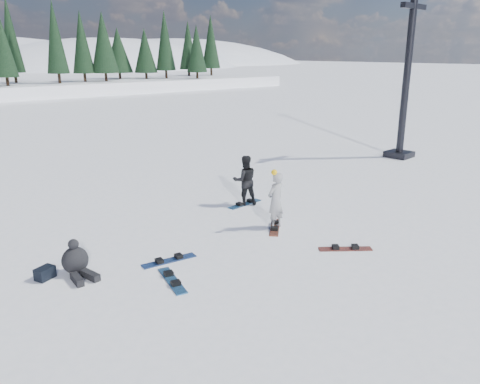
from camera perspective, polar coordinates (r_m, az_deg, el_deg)
name	(u,v)px	position (r m, az deg, el deg)	size (l,w,h in m)	color
ground	(300,228)	(15.06, 7.29, -4.34)	(420.00, 420.00, 0.00)	white
lift_tower	(405,94)	(25.90, 19.47, 11.20)	(2.25, 1.33, 8.12)	black
snowboarder_woman	(276,200)	(14.67, 4.36, -1.02)	(0.73, 0.54, 1.97)	#96979B
snowboarder_man	(245,180)	(16.92, 0.61, 1.44)	(0.89, 0.69, 1.83)	black
seated_rider	(76,261)	(12.50, -19.36, -7.97)	(0.71, 1.12, 0.93)	black
gear_bag	(45,273)	(12.63, -22.69, -9.11)	(0.45, 0.30, 0.30)	black
snowboard_woman	(275,227)	(14.97, 4.28, -4.31)	(1.50, 0.28, 0.03)	maroon
snowboard_man	(245,204)	(17.18, 0.60, -1.47)	(1.50, 0.28, 0.03)	navy
snowboard_loose_c	(169,261)	(12.79, -8.63, -8.27)	(1.50, 0.28, 0.03)	navy
snowboard_loose_b	(345,249)	(13.68, 12.71, -6.79)	(1.50, 0.28, 0.03)	maroon
snowboard_loose_a	(172,281)	(11.74, -8.27, -10.63)	(1.50, 0.28, 0.03)	navy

